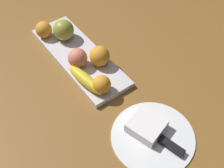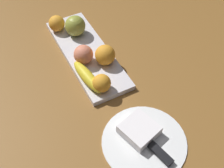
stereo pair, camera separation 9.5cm
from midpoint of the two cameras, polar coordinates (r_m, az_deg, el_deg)
ground_plane at (r=1.13m, az=-5.11°, el=6.08°), size 2.40×2.40×0.00m
fruit_tray at (r=1.11m, az=-2.55°, el=5.90°), size 0.46×0.16×0.02m
apple at (r=1.15m, az=-4.86°, el=11.19°), size 0.08×0.08×0.08m
banana at (r=0.98m, az=-2.16°, el=1.29°), size 0.17×0.06×0.04m
orange_near_apple at (r=1.03m, az=1.28°, el=5.58°), size 0.07×0.07×0.07m
orange_near_banana at (r=0.95m, az=0.81°, el=-0.00°), size 0.06×0.06×0.06m
orange_center at (r=1.18m, az=-8.51°, el=11.56°), size 0.06×0.06×0.06m
peach at (r=1.04m, az=-3.02°, el=5.65°), size 0.07×0.07×0.07m
dinner_plate at (r=0.89m, az=9.43°, el=-11.23°), size 0.26×0.26×0.01m
folded_napkin at (r=0.89m, az=8.45°, el=-9.04°), size 0.12×0.12×0.03m
knife at (r=0.88m, az=11.72°, el=-12.62°), size 0.18×0.06×0.01m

